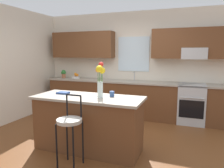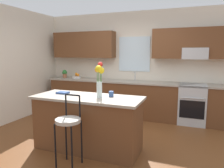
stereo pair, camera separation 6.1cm
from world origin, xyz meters
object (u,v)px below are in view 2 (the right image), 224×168
Objects in this scene: oven_range at (192,104)px; mug_ceramic at (111,94)px; fruit_bowl_oranges at (77,77)px; potted_plant_small at (65,73)px; kitchen_island at (88,123)px; bar_stool_near at (68,124)px; flower_vase at (99,77)px; cookbook at (63,93)px.

oven_range is 10.22× the size of mug_ceramic.
potted_plant_small is (-0.39, -0.00, 0.08)m from fruit_bowl_oranges.
bar_stool_near reaches higher than kitchen_island.
kitchen_island is 8.02× the size of potted_plant_small.
oven_range is 3.13m from bar_stool_near.
mug_ceramic is at bearing -122.90° from oven_range.
flower_vase is at bearing -51.49° from fruit_bowl_oranges.
kitchen_island is at bearing -7.18° from cookbook.
cookbook is at bearing -65.46° from fruit_bowl_oranges.
mug_ceramic is 2.97m from potted_plant_small.
kitchen_island is at bearing 177.82° from flower_vase.
flower_vase reaches higher than potted_plant_small.
flower_vase is at bearing 68.01° from bar_stool_near.
oven_range is 1.60× the size of flower_vase.
kitchen_island is 2.86m from potted_plant_small.
cookbook is at bearing 172.82° from kitchen_island.
fruit_bowl_oranges reaches higher than oven_range.
flower_vase is at bearing -5.66° from cookbook.
oven_range is 2.64m from flower_vase.
cookbook is 2.25m from fruit_bowl_oranges.
oven_range is 3.53m from potted_plant_small.
bar_stool_near is at bearing -51.00° from cookbook.
cookbook is at bearing -57.00° from potted_plant_small.
bar_stool_near reaches higher than cookbook.
kitchen_island is at bearing -159.83° from mug_ceramic.
cookbook is at bearing 174.34° from flower_vase.
oven_range is 3.13m from fruit_bowl_oranges.
oven_range is at bearing 56.14° from flower_vase.
potted_plant_small reaches higher than fruit_bowl_oranges.
fruit_bowl_oranges is 0.40m from potted_plant_small.
mug_ceramic is at bearing 62.39° from bar_stool_near.
bar_stool_near is 4.54× the size of potted_plant_small.
kitchen_island is at bearing -55.40° from fruit_bowl_oranges.
fruit_bowl_oranges is (-1.46, 2.11, 0.51)m from kitchen_island.
fruit_bowl_oranges is at bearing 124.60° from kitchen_island.
bar_stool_near is at bearing -121.54° from oven_range.
potted_plant_small is (-1.85, 2.11, 0.58)m from kitchen_island.
mug_ceramic reaches higher than kitchen_island.
flower_vase is at bearing -134.63° from mug_ceramic.
kitchen_island is at bearing 90.00° from bar_stool_near.
potted_plant_small is at bearing 124.52° from bar_stool_near.
potted_plant_small reaches higher than oven_range.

